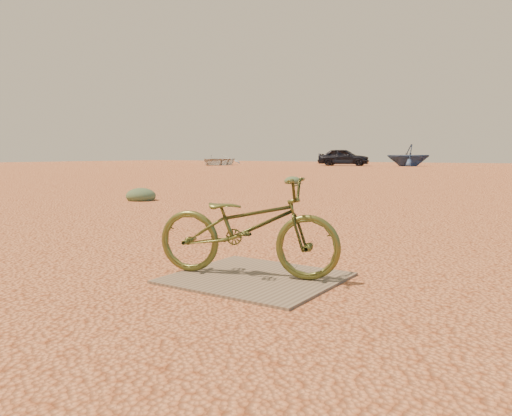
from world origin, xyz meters
The scene contains 8 objects.
ground centered at (0.00, 0.00, 0.00)m, with size 120.00×120.00×0.00m, color #D88553.
plywood_board centered at (0.58, -0.57, 0.01)m, with size 1.36×1.24×0.02m, color #75644D.
bicycle centered at (0.48, -0.56, 0.45)m, with size 0.57×1.63×0.86m, color #4E5321.
car centered at (-15.66, 38.71, 0.79)m, with size 1.86×4.61×1.57m, color black.
boat_near_left centered at (-26.75, 34.10, 0.50)m, with size 3.42×4.78×0.99m, color beige.
boat_far_left centered at (-10.15, 40.11, 0.96)m, with size 3.16×3.66×1.93m, color navy.
kale_a centered at (-5.71, 4.09, 0.00)m, with size 0.69×0.69×0.38m, color #59714A.
kale_c centered at (-5.99, 11.83, 0.00)m, with size 0.62×0.62×0.34m, color #59714A.
Camera 1 is at (2.90, -4.10, 1.08)m, focal length 35.00 mm.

